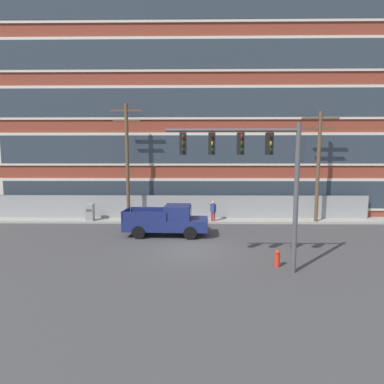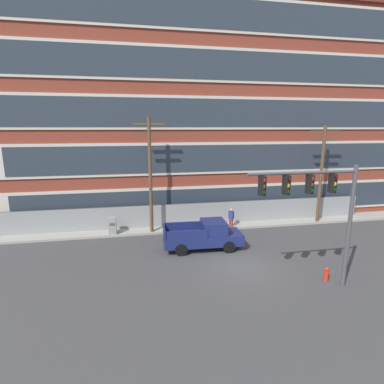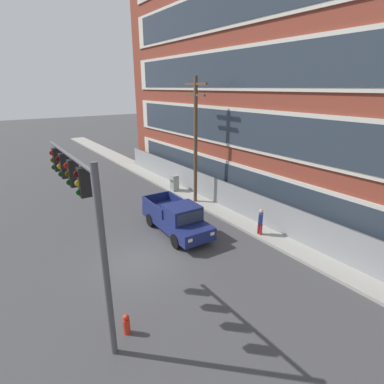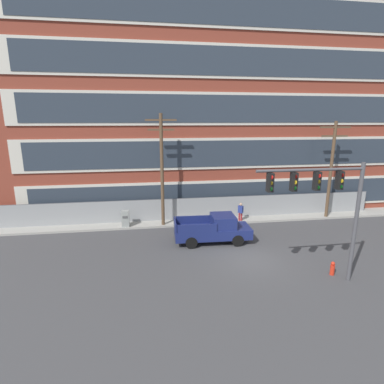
{
  "view_description": "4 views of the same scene",
  "coord_description": "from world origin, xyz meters",
  "px_view_note": "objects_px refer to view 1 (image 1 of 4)",
  "views": [
    {
      "loc": [
        0.21,
        -15.48,
        4.91
      ],
      "look_at": [
        -0.02,
        1.84,
        2.93
      ],
      "focal_mm": 28.0,
      "sensor_mm": 36.0,
      "label": 1
    },
    {
      "loc": [
        -5.92,
        -15.48,
        8.09
      ],
      "look_at": [
        -2.27,
        3.91,
        3.81
      ],
      "focal_mm": 28.0,
      "sensor_mm": 36.0,
      "label": 2
    },
    {
      "loc": [
        11.98,
        -5.16,
        8.14
      ],
      "look_at": [
        -2.54,
        4.87,
        1.93
      ],
      "focal_mm": 28.0,
      "sensor_mm": 36.0,
      "label": 3
    },
    {
      "loc": [
        -6.0,
        -16.03,
        8.35
      ],
      "look_at": [
        -2.77,
        5.39,
        3.11
      ],
      "focal_mm": 28.0,
      "sensor_mm": 36.0,
      "label": 4
    }
  ],
  "objects_px": {
    "pickup_truck_navy": "(168,221)",
    "electrical_cabinet": "(90,213)",
    "traffic_signal_mast": "(253,162)",
    "utility_pole_midblock": "(318,162)",
    "fire_hydrant": "(277,259)",
    "utility_pole_near_corner": "(127,159)",
    "pedestrian_near_cabinet": "(213,210)"
  },
  "relations": [
    {
      "from": "pickup_truck_navy",
      "to": "pedestrian_near_cabinet",
      "type": "height_order",
      "value": "pickup_truck_navy"
    },
    {
      "from": "utility_pole_midblock",
      "to": "electrical_cabinet",
      "type": "xyz_separation_m",
      "value": [
        -17.07,
        0.04,
        -3.9
      ]
    },
    {
      "from": "pedestrian_near_cabinet",
      "to": "fire_hydrant",
      "type": "height_order",
      "value": "pedestrian_near_cabinet"
    },
    {
      "from": "traffic_signal_mast",
      "to": "electrical_cabinet",
      "type": "distance_m",
      "value": 14.84
    },
    {
      "from": "utility_pole_midblock",
      "to": "fire_hydrant",
      "type": "height_order",
      "value": "utility_pole_midblock"
    },
    {
      "from": "fire_hydrant",
      "to": "utility_pole_midblock",
      "type": "bearing_deg",
      "value": 59.62
    },
    {
      "from": "utility_pole_near_corner",
      "to": "pedestrian_near_cabinet",
      "type": "relative_size",
      "value": 5.22
    },
    {
      "from": "traffic_signal_mast",
      "to": "electrical_cabinet",
      "type": "height_order",
      "value": "traffic_signal_mast"
    },
    {
      "from": "fire_hydrant",
      "to": "pedestrian_near_cabinet",
      "type": "bearing_deg",
      "value": 104.66
    },
    {
      "from": "electrical_cabinet",
      "to": "pedestrian_near_cabinet",
      "type": "bearing_deg",
      "value": -0.14
    },
    {
      "from": "utility_pole_midblock",
      "to": "pedestrian_near_cabinet",
      "type": "distance_m",
      "value": 8.54
    },
    {
      "from": "utility_pole_midblock",
      "to": "electrical_cabinet",
      "type": "bearing_deg",
      "value": 179.85
    },
    {
      "from": "electrical_cabinet",
      "to": "traffic_signal_mast",
      "type": "bearing_deg",
      "value": -43.3
    },
    {
      "from": "traffic_signal_mast",
      "to": "electrical_cabinet",
      "type": "relative_size",
      "value": 4.41
    },
    {
      "from": "pickup_truck_navy",
      "to": "electrical_cabinet",
      "type": "bearing_deg",
      "value": 149.65
    },
    {
      "from": "electrical_cabinet",
      "to": "pedestrian_near_cabinet",
      "type": "height_order",
      "value": "pedestrian_near_cabinet"
    },
    {
      "from": "traffic_signal_mast",
      "to": "pickup_truck_navy",
      "type": "height_order",
      "value": "traffic_signal_mast"
    },
    {
      "from": "traffic_signal_mast",
      "to": "utility_pole_midblock",
      "type": "height_order",
      "value": "utility_pole_midblock"
    },
    {
      "from": "pickup_truck_navy",
      "to": "fire_hydrant",
      "type": "height_order",
      "value": "pickup_truck_navy"
    },
    {
      "from": "traffic_signal_mast",
      "to": "fire_hydrant",
      "type": "relative_size",
      "value": 8.12
    },
    {
      "from": "utility_pole_near_corner",
      "to": "electrical_cabinet",
      "type": "relative_size",
      "value": 6.15
    },
    {
      "from": "utility_pole_midblock",
      "to": "fire_hydrant",
      "type": "bearing_deg",
      "value": -120.38
    },
    {
      "from": "pedestrian_near_cabinet",
      "to": "fire_hydrant",
      "type": "bearing_deg",
      "value": -75.34
    },
    {
      "from": "pickup_truck_navy",
      "to": "utility_pole_midblock",
      "type": "bearing_deg",
      "value": 18.59
    },
    {
      "from": "utility_pole_midblock",
      "to": "fire_hydrant",
      "type": "distance_m",
      "value": 11.37
    },
    {
      "from": "utility_pole_near_corner",
      "to": "utility_pole_midblock",
      "type": "xyz_separation_m",
      "value": [
        14.12,
        -0.03,
        -0.24
      ]
    },
    {
      "from": "utility_pole_near_corner",
      "to": "pedestrian_near_cabinet",
      "type": "xyz_separation_m",
      "value": [
        6.4,
        -0.01,
        -3.89
      ]
    },
    {
      "from": "pickup_truck_navy",
      "to": "utility_pole_near_corner",
      "type": "bearing_deg",
      "value": 132.26
    },
    {
      "from": "pedestrian_near_cabinet",
      "to": "pickup_truck_navy",
      "type": "bearing_deg",
      "value": -130.11
    },
    {
      "from": "utility_pole_near_corner",
      "to": "fire_hydrant",
      "type": "relative_size",
      "value": 11.32
    },
    {
      "from": "utility_pole_near_corner",
      "to": "fire_hydrant",
      "type": "distance_m",
      "value": 13.44
    },
    {
      "from": "utility_pole_midblock",
      "to": "fire_hydrant",
      "type": "xyz_separation_m",
      "value": [
        -5.33,
        -9.1,
        -4.24
      ]
    }
  ]
}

